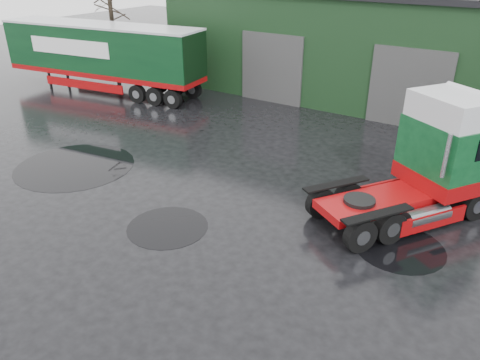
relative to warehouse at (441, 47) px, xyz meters
name	(u,v)px	position (x,y,z in m)	size (l,w,h in m)	color
ground	(213,238)	(-2.00, -20.00, -3.16)	(100.00, 100.00, 0.00)	black
warehouse	(441,47)	(0.00, 0.00, 0.00)	(32.40, 12.40, 6.30)	black
hero_tractor	(405,162)	(2.50, -15.50, -1.05)	(2.87, 6.77, 4.21)	#0E4521
trailer_left	(103,58)	(-18.00, -10.00, -1.02)	(2.81, 13.74, 4.27)	silver
tree_left	(112,18)	(-19.00, -8.00, 1.09)	(4.40, 4.40, 8.50)	black
puddle_0	(168,227)	(-3.64, -20.32, -3.15)	(2.71, 2.71, 0.01)	black
puddle_1	(399,248)	(3.17, -17.25, -3.15)	(2.78, 2.78, 0.01)	black
puddle_2	(75,166)	(-10.21, -18.82, -3.15)	(4.97, 4.97, 0.01)	black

